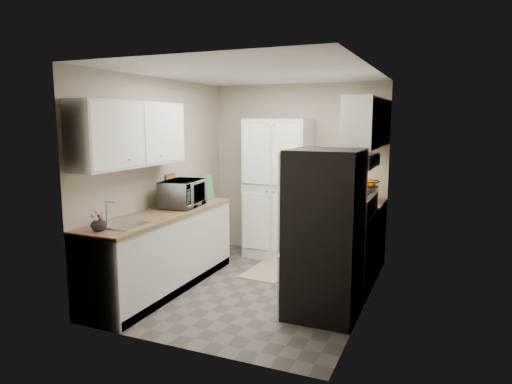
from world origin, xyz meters
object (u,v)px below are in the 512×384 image
refrigerator (325,234)px  wine_bottle (197,190)px  electric_range (344,249)px  pantry_cabinet (278,189)px  microwave (183,193)px  toaster_oven (367,195)px

refrigerator → wine_bottle: bearing=157.0°
electric_range → wine_bottle: 2.08m
electric_range → wine_bottle: (-2.00, 0.04, 0.58)m
pantry_cabinet → microwave: bearing=-119.4°
pantry_cabinet → toaster_oven: 1.30m
microwave → toaster_oven: 2.36m
refrigerator → wine_bottle: 2.14m
refrigerator → electric_range: bearing=87.5°
refrigerator → pantry_cabinet: bearing=123.5°
electric_range → microwave: bearing=-167.9°
pantry_cabinet → electric_range: bearing=-38.2°
pantry_cabinet → refrigerator: bearing=-56.5°
microwave → electric_range: bearing=-85.0°
microwave → wine_bottle: bearing=1.7°
wine_bottle → toaster_oven: bearing=18.9°
pantry_cabinet → toaster_oven: size_ratio=5.57×
toaster_oven → microwave: bearing=-162.1°
microwave → toaster_oven: size_ratio=1.65×
pantry_cabinet → refrigerator: 2.07m
refrigerator → toaster_oven: (0.15, 1.56, 0.17)m
microwave → wine_bottle: 0.46m
wine_bottle → refrigerator: bearing=-23.0°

